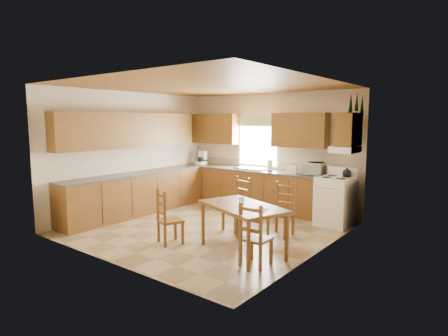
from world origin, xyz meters
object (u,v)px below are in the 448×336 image
Objects in this scene: dining_table at (242,229)px; chair_far_right at (281,210)px; microwave at (311,168)px; stove at (336,202)px; chair_near_right at (256,234)px; chair_far_left at (236,205)px; chair_near_left at (170,217)px.

chair_far_right is (0.06, 1.12, 0.09)m from dining_table.
stove is at bearing -30.39° from microwave.
microwave is 0.48× the size of chair_far_right.
dining_table is 0.56m from chair_near_right.
chair_far_left reaches higher than dining_table.
chair_near_left is 0.92× the size of chair_far_left.
chair_far_right is at bearing 107.43° from dining_table.
microwave is 3.09m from chair_near_right.
chair_far_right is (1.28, 1.50, 0.01)m from chair_near_left.
chair_near_right is at bearing -13.92° from dining_table.
dining_table is 1.19m from chair_far_left.
dining_table is at bearing -95.80° from microwave.
chair_far_right is (-0.51, -1.27, 0.00)m from stove.
chair_far_left reaches higher than chair_near_right.
microwave is 3.30m from chair_near_left.
chair_near_left is at bearing -118.01° from stove.
stove reaches higher than chair_near_left.
stove is 2.71m from chair_near_right.
microwave is 0.49× the size of chair_near_left.
chair_far_left is at bearing -127.01° from stove.
microwave reaches higher than chair_far_right.
chair_far_left is at bearing -46.75° from chair_near_right.
chair_far_left reaches higher than stove.
stove is at bearing 97.05° from dining_table.
dining_table is (-0.58, -2.39, -0.09)m from stove.
chair_near_left reaches higher than dining_table.
stove reaches higher than chair_near_right.
chair_near_right is 1.48m from chair_far_right.
chair_far_right is at bearing -107.02° from chair_near_left.
chair_far_left is at bearing 151.04° from dining_table.
chair_far_right reaches higher than chair_near_right.
chair_near_left is at bearing -131.97° from chair_far_right.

